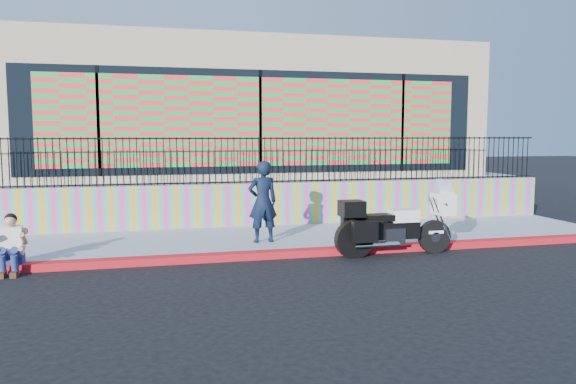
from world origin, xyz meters
name	(u,v)px	position (x,y,z in m)	size (l,w,h in m)	color
ground	(300,256)	(0.00, 0.00, 0.00)	(90.00, 90.00, 0.00)	black
red_curb	(300,253)	(0.00, 0.00, 0.07)	(16.00, 0.30, 0.15)	red
sidewalk	(281,239)	(0.00, 1.65, 0.07)	(16.00, 3.00, 0.15)	#8D95AA
mural_wall	(267,204)	(0.00, 3.25, 0.70)	(16.00, 0.20, 1.10)	#FB42A7
metal_fence	(267,160)	(0.00, 3.25, 1.85)	(15.80, 0.04, 1.20)	black
elevated_platform	(237,189)	(0.00, 8.35, 0.62)	(16.00, 10.00, 1.25)	#8D95AA
storefront_building	(237,113)	(0.00, 8.13, 3.25)	(14.00, 8.06, 4.00)	tan
police_motorcycle	(393,224)	(1.91, -0.35, 0.66)	(2.52, 0.83, 1.57)	black
police_officer	(263,202)	(-0.58, 0.96, 1.05)	(0.65, 0.43, 1.79)	black
seated_man	(10,249)	(-5.44, -0.14, 0.45)	(0.54, 0.71, 1.06)	navy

